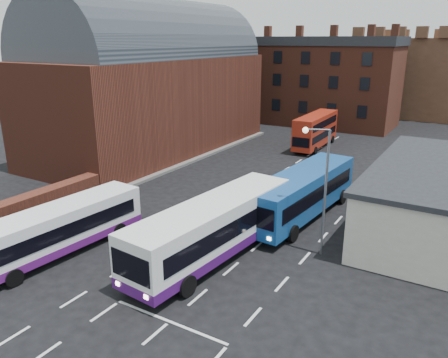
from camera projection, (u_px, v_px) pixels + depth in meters
The scene contains 11 objects.
ground at pixel (131, 264), 24.15m from camera, with size 180.00×180.00×0.00m, color black.
railway_station at pixel (153, 81), 46.54m from camera, with size 12.00×28.00×16.00m.
forecourt_wall at pixel (40, 204), 30.50m from camera, with size 1.20×10.00×1.80m, color #602B1E.
brick_terrace at pixel (317, 85), 62.95m from camera, with size 22.00×10.00×11.00m, color brown.
castle_keep at pixel (426, 76), 73.24m from camera, with size 22.00×22.00×12.00m, color brown.
bus_white_outbound at pixel (60, 226), 24.99m from camera, with size 3.17×10.47×2.82m.
bus_white_inbound at pixel (214, 225), 24.33m from camera, with size 3.97×12.44×3.34m.
bus_blue at pixel (302, 191), 29.96m from camera, with size 3.77×12.11×3.25m.
bus_red_double at pixel (316, 130), 49.43m from camera, with size 2.54×9.50×3.78m.
street_lamp at pixel (321, 180), 23.96m from camera, with size 1.41×0.74×7.42m.
pedestrian_beige at pixel (38, 239), 25.39m from camera, with size 0.78×0.61×1.60m, color tan.
Camera 1 is at (15.49, -15.82, 11.90)m, focal length 35.00 mm.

